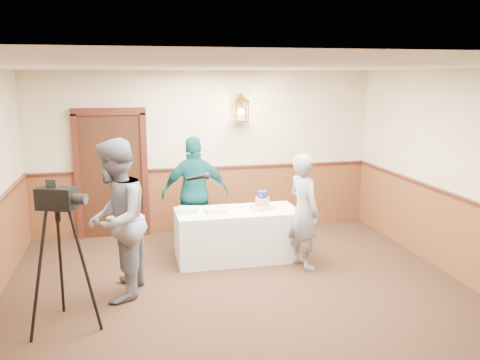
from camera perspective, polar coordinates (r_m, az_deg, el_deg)
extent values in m
plane|color=black|center=(6.01, 1.48, -15.15)|extent=(7.00, 7.00, 0.00)
cube|color=#C1AD91|center=(8.89, -3.94, 3.17)|extent=(6.00, 0.02, 2.80)
cube|color=white|center=(5.36, 1.64, 12.64)|extent=(6.00, 7.00, 0.02)
cube|color=brown|center=(9.04, -3.85, -2.18)|extent=(5.98, 0.04, 1.10)
cube|color=#441A12|center=(8.90, -3.89, 1.36)|extent=(5.98, 0.07, 0.04)
cube|color=#32190E|center=(8.81, -14.20, 0.45)|extent=(1.00, 0.06, 2.10)
cube|color=white|center=(7.63, -0.33, -6.15)|extent=(1.80, 0.80, 0.75)
cube|color=beige|center=(7.61, 2.53, -3.06)|extent=(0.35, 0.35, 0.05)
cylinder|color=red|center=(7.59, 2.53, -2.42)|extent=(0.21, 0.21, 0.12)
cylinder|color=navy|center=(7.56, 2.54, -1.61)|extent=(0.15, 0.15, 0.10)
cube|color=#CFD17D|center=(7.42, -2.78, -3.41)|extent=(0.32, 0.26, 0.06)
cube|color=#AAEFA8|center=(7.46, -5.86, -3.34)|extent=(0.35, 0.30, 0.07)
imported|color=slate|center=(6.34, -13.78, -4.40)|extent=(0.94, 1.10, 1.98)
cylinder|color=black|center=(5.93, -4.96, 0.26)|extent=(0.23, 0.13, 0.09)
sphere|color=black|center=(5.90, -3.75, 0.46)|extent=(0.08, 0.08, 0.08)
imported|color=gray|center=(7.24, 7.19, -3.50)|extent=(0.54, 0.69, 1.65)
imported|color=#0D474C|center=(8.00, -5.04, -1.47)|extent=(1.05, 0.44, 1.79)
cube|color=black|center=(5.61, -19.92, -1.94)|extent=(0.43, 0.33, 0.23)
cylinder|color=black|center=(5.50, -17.63, -2.05)|extent=(0.18, 0.16, 0.11)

